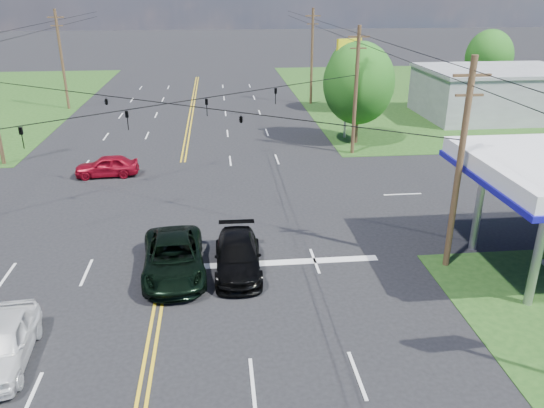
{
  "coord_description": "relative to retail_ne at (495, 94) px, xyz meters",
  "views": [
    {
      "loc": [
        2.71,
        -17.8,
        12.01
      ],
      "look_at": [
        5.18,
        6.0,
        2.18
      ],
      "focal_mm": 35.0,
      "sensor_mm": 36.0,
      "label": 1
    }
  ],
  "objects": [
    {
      "name": "pickup_dkgreen",
      "position": [
        -29.5,
        -28.5,
        -1.39
      ],
      "size": [
        3.11,
        6.0,
        1.62
      ],
      "primitive_type": "imported",
      "rotation": [
        0.0,
        0.0,
        0.07
      ],
      "color": "black",
      "rests_on": "ground"
    },
    {
      "name": "tree_right_a",
      "position": [
        -16.0,
        -8.0,
        2.67
      ],
      "size": [
        5.7,
        5.7,
        8.18
      ],
      "color": "#46351D",
      "rests_on": "ground"
    },
    {
      "name": "sedan_red",
      "position": [
        -34.95,
        -14.5,
        -1.48
      ],
      "size": [
        4.3,
        1.93,
        1.44
      ],
      "primitive_type": "imported",
      "rotation": [
        0.0,
        0.0,
        -1.51
      ],
      "color": "maroon",
      "rests_on": "ground"
    },
    {
      "name": "tree_far_r",
      "position": [
        4.0,
        10.0,
        2.34
      ],
      "size": [
        5.32,
        5.32,
        7.63
      ],
      "color": "#46351D",
      "rests_on": "ground"
    },
    {
      "name": "retail_ne",
      "position": [
        0.0,
        0.0,
        0.0
      ],
      "size": [
        14.0,
        10.0,
        4.4
      ],
      "primitive_type": "cube",
      "color": "gray",
      "rests_on": "ground"
    },
    {
      "name": "pole_left_far",
      "position": [
        -43.0,
        8.0,
        2.97
      ],
      "size": [
        1.6,
        0.28,
        10.0
      ],
      "color": "#46351D",
      "rests_on": "ground"
    },
    {
      "name": "pole_se",
      "position": [
        -17.0,
        -29.0,
        2.72
      ],
      "size": [
        1.6,
        0.28,
        9.5
      ],
      "color": "#46351D",
      "rests_on": "ground"
    },
    {
      "name": "pole_right_far",
      "position": [
        -17.0,
        8.0,
        2.97
      ],
      "size": [
        1.6,
        0.28,
        10.0
      ],
      "color": "#46351D",
      "rests_on": "ground"
    },
    {
      "name": "tree_right_b",
      "position": [
        -13.5,
        4.0,
        2.02
      ],
      "size": [
        4.94,
        4.94,
        7.09
      ],
      "color": "#46351D",
      "rests_on": "ground"
    },
    {
      "name": "span_wire_signals",
      "position": [
        -30.0,
        -20.0,
        3.8
      ],
      "size": [
        26.0,
        18.0,
        1.13
      ],
      "color": "black",
      "rests_on": "ground"
    },
    {
      "name": "suv_black",
      "position": [
        -26.64,
        -28.5,
        -1.46
      ],
      "size": [
        2.17,
        5.12,
        1.47
      ],
      "primitive_type": "imported",
      "rotation": [
        0.0,
        0.0,
        -0.02
      ],
      "color": "black",
      "rests_on": "ground"
    },
    {
      "name": "pole_ne",
      "position": [
        -17.0,
        -11.0,
        2.72
      ],
      "size": [
        1.6,
        0.28,
        9.5
      ],
      "color": "#46351D",
      "rests_on": "ground"
    },
    {
      "name": "power_lines",
      "position": [
        -30.0,
        -22.0,
        6.4
      ],
      "size": [
        26.04,
        100.0,
        0.64
      ],
      "color": "black",
      "rests_on": "ground"
    },
    {
      "name": "polesign_ne",
      "position": [
        -16.56,
        -6.49,
        4.22
      ],
      "size": [
        2.2,
        1.05,
        8.22
      ],
      "color": "#A5A5AA",
      "rests_on": "ground"
    },
    {
      "name": "stop_bar",
      "position": [
        -25.0,
        -28.0,
        -2.2
      ],
      "size": [
        10.0,
        0.5,
        0.02
      ],
      "primitive_type": "cube",
      "color": "silver",
      "rests_on": "ground"
    },
    {
      "name": "pickup_white",
      "position": [
        -34.9,
        -34.09,
        -1.42
      ],
      "size": [
        2.16,
        4.68,
        1.55
      ],
      "primitive_type": "imported",
      "rotation": [
        0.0,
        0.0,
        0.07
      ],
      "color": "white",
      "rests_on": "ground"
    },
    {
      "name": "grass_ne",
      "position": [
        5.0,
        12.0,
        -2.2
      ],
      "size": [
        46.0,
        48.0,
        0.03
      ],
      "primitive_type": "cube",
      "color": "#1B3E14",
      "rests_on": "ground"
    },
    {
      "name": "ground",
      "position": [
        -30.0,
        -20.0,
        -2.2
      ],
      "size": [
        280.0,
        280.0,
        0.0
      ],
      "primitive_type": "plane",
      "color": "black",
      "rests_on": "ground"
    },
    {
      "name": "sedan_far",
      "position": [
        -6.64,
        -16.42,
        -1.45
      ],
      "size": [
        5.24,
        2.33,
        1.49
      ],
      "primitive_type": "imported",
      "rotation": [
        0.0,
        0.0,
        -1.62
      ],
      "color": "#B1B1B6",
      "rests_on": "ground"
    }
  ]
}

